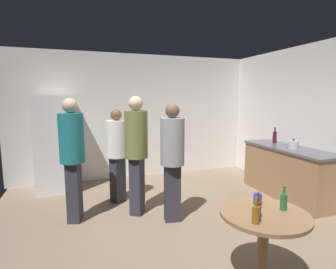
{
  "coord_description": "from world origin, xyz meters",
  "views": [
    {
      "loc": [
        -1.26,
        -3.14,
        1.78
      ],
      "look_at": [
        0.06,
        0.67,
        1.21
      ],
      "focal_mm": 28.33,
      "sensor_mm": 36.0,
      "label": 1
    }
  ],
  "objects": [
    {
      "name": "refrigerator",
      "position": [
        -1.66,
        2.2,
        0.9
      ],
      "size": [
        0.7,
        0.68,
        1.8
      ],
      "color": "white",
      "rests_on": "ground_plane"
    },
    {
      "name": "person_in_gray_shirt",
      "position": [
        -0.01,
        0.29,
        0.99
      ],
      "size": [
        0.39,
        0.39,
        1.69
      ],
      "rotation": [
        0.0,
        0.0,
        -1.73
      ],
      "color": "#2D2D38",
      "rests_on": "ground_plane"
    },
    {
      "name": "beer_bottle_amber",
      "position": [
        0.11,
        -1.42,
        0.82
      ],
      "size": [
        0.06,
        0.06,
        0.23
      ],
      "color": "#8C5919",
      "rests_on": "foreground_table"
    },
    {
      "name": "kettle",
      "position": [
        2.23,
        0.38,
        0.97
      ],
      "size": [
        0.24,
        0.17,
        0.18
      ],
      "color": "#B2B2B7",
      "rests_on": "kitchen_counter"
    },
    {
      "name": "beer_bottle_green",
      "position": [
        0.53,
        -1.27,
        0.82
      ],
      "size": [
        0.06,
        0.06,
        0.23
      ],
      "color": "#26662D",
      "rests_on": "foreground_table"
    },
    {
      "name": "plastic_cup_blue",
      "position": [
        0.38,
        -1.08,
        0.79
      ],
      "size": [
        0.08,
        0.08,
        0.11
      ],
      "primitive_type": "cylinder",
      "color": "blue",
      "rests_on": "foreground_table"
    },
    {
      "name": "foreground_table",
      "position": [
        0.32,
        -1.27,
        0.63
      ],
      "size": [
        0.8,
        0.8,
        0.73
      ],
      "color": "olive",
      "rests_on": "ground_plane"
    },
    {
      "name": "person_in_white_shirt",
      "position": [
        -0.64,
        1.26,
        0.92
      ],
      "size": [
        0.47,
        0.47,
        1.58
      ],
      "rotation": [
        0.0,
        0.0,
        -0.95
      ],
      "color": "#2D2D38",
      "rests_on": "ground_plane"
    },
    {
      "name": "beer_bottle_brown",
      "position": [
        0.18,
        -1.34,
        0.82
      ],
      "size": [
        0.06,
        0.06,
        0.23
      ],
      "color": "#593314",
      "rests_on": "foreground_table"
    },
    {
      "name": "person_in_teal_shirt",
      "position": [
        -1.34,
        0.72,
        1.04
      ],
      "size": [
        0.43,
        0.43,
        1.77
      ],
      "rotation": [
        0.0,
        0.0,
        -0.31
      ],
      "color": "#2D2D38",
      "rests_on": "ground_plane"
    },
    {
      "name": "ground_plane",
      "position": [
        0.0,
        0.0,
        -0.05
      ],
      "size": [
        5.2,
        5.2,
        0.1
      ],
      "primitive_type": "cube",
      "color": "#7A6651"
    },
    {
      "name": "wall_back",
      "position": [
        0.0,
        2.63,
        1.35
      ],
      "size": [
        5.32,
        0.06,
        2.7
      ],
      "primitive_type": "cube",
      "color": "silver",
      "rests_on": "ground_plane"
    },
    {
      "name": "person_in_olive_shirt",
      "position": [
        -0.44,
        0.67,
        1.06
      ],
      "size": [
        0.47,
        0.47,
        1.79
      ],
      "rotation": [
        0.0,
        0.0,
        -0.6
      ],
      "color": "#2D2D38",
      "rests_on": "ground_plane"
    },
    {
      "name": "wall_side_right",
      "position": [
        2.63,
        0.0,
        1.35
      ],
      "size": [
        0.06,
        5.2,
        2.7
      ],
      "primitive_type": "cube",
      "color": "silver",
      "rests_on": "ground_plane"
    },
    {
      "name": "kitchen_counter",
      "position": [
        2.28,
        0.5,
        0.45
      ],
      "size": [
        0.64,
        1.78,
        0.9
      ],
      "color": "olive",
      "rests_on": "ground_plane"
    },
    {
      "name": "wine_bottle_on_counter",
      "position": [
        2.34,
        0.96,
        1.02
      ],
      "size": [
        0.08,
        0.08,
        0.31
      ],
      "color": "#3F141E",
      "rests_on": "kitchen_counter"
    }
  ]
}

